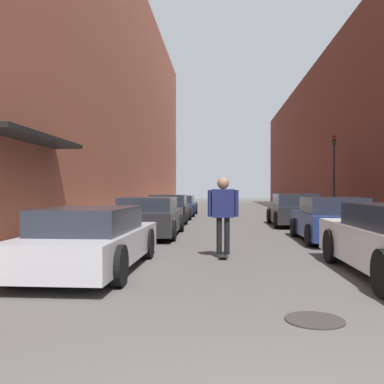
{
  "coord_description": "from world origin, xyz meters",
  "views": [
    {
      "loc": [
        -0.46,
        -2.27,
        1.55
      ],
      "look_at": [
        -1.35,
        11.7,
        1.47
      ],
      "focal_mm": 40.0,
      "sensor_mm": 36.0,
      "label": 1
    }
  ],
  "objects": [
    {
      "name": "building_row_left",
      "position": [
        -7.69,
        24.74,
        7.75
      ],
      "size": [
        4.9,
        49.5,
        15.49
      ],
      "color": "brown",
      "rests_on": "ground"
    },
    {
      "name": "curb_strip_left",
      "position": [
        -4.79,
        24.75,
        0.06
      ],
      "size": [
        1.8,
        49.5,
        0.12
      ],
      "color": "#A3A099",
      "rests_on": "ground"
    },
    {
      "name": "traffic_light",
      "position": [
        4.97,
        18.36,
        2.54
      ],
      "size": [
        0.16,
        0.22,
        3.98
      ],
      "color": "#2D2D2D",
      "rests_on": "curb_strip_right"
    },
    {
      "name": "parked_car_left_0",
      "position": [
        -2.9,
        5.78,
        0.6
      ],
      "size": [
        1.88,
        4.59,
        1.21
      ],
      "color": "#B7B7BC",
      "rests_on": "ground"
    },
    {
      "name": "skateboarder",
      "position": [
        -0.37,
        7.47,
        1.13
      ],
      "size": [
        0.7,
        0.78,
        1.83
      ],
      "color": "black",
      "rests_on": "ground"
    },
    {
      "name": "ground",
      "position": [
        0.0,
        19.8,
        0.0
      ],
      "size": [
        108.89,
        108.89,
        0.0
      ],
      "primitive_type": "plane",
      "color": "#4C4947"
    },
    {
      "name": "parked_car_left_3",
      "position": [
        -2.78,
        23.27,
        0.59
      ],
      "size": [
        1.88,
        4.55,
        1.2
      ],
      "color": "navy",
      "rests_on": "ground"
    },
    {
      "name": "parked_car_left_2",
      "position": [
        -2.84,
        17.89,
        0.63
      ],
      "size": [
        1.97,
        4.4,
        1.31
      ],
      "color": "black",
      "rests_on": "ground"
    },
    {
      "name": "parked_car_left_1",
      "position": [
        -2.77,
        11.84,
        0.63
      ],
      "size": [
        2.03,
        4.58,
        1.3
      ],
      "color": "#232326",
      "rests_on": "ground"
    },
    {
      "name": "curb_strip_right",
      "position": [
        4.79,
        24.75,
        0.06
      ],
      "size": [
        1.8,
        49.5,
        0.12
      ],
      "color": "#A3A099",
      "rests_on": "ground"
    },
    {
      "name": "manhole_cover",
      "position": [
        0.67,
        2.84,
        0.01
      ],
      "size": [
        0.7,
        0.7,
        0.02
      ],
      "color": "#332D28",
      "rests_on": "ground"
    },
    {
      "name": "parked_car_right_1",
      "position": [
        2.89,
        10.7,
        0.63
      ],
      "size": [
        1.95,
        3.93,
        1.32
      ],
      "color": "navy",
      "rests_on": "ground"
    },
    {
      "name": "parked_car_right_2",
      "position": [
        2.75,
        16.17,
        0.66
      ],
      "size": [
        2.02,
        4.02,
        1.38
      ],
      "color": "#232326",
      "rests_on": "ground"
    },
    {
      "name": "building_row_right",
      "position": [
        7.69,
        24.74,
        4.87
      ],
      "size": [
        4.9,
        49.5,
        9.73
      ],
      "color": "brown",
      "rests_on": "ground"
    }
  ]
}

